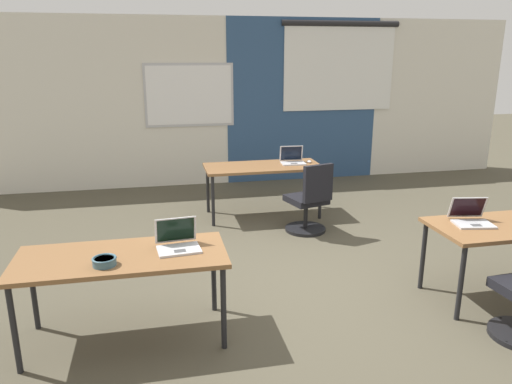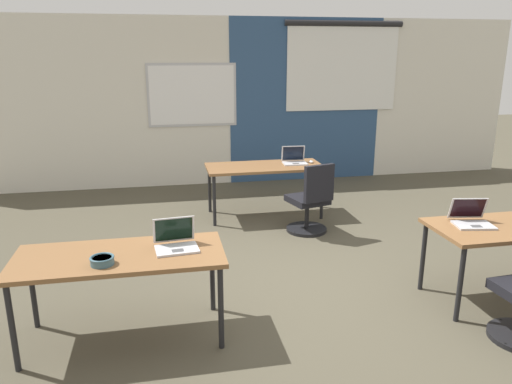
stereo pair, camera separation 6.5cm
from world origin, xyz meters
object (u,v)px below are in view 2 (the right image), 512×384
Objects in this scene: desk_near_left at (120,261)px; snack_bowl at (102,260)px; laptop_far_right at (294,160)px; desk_far_center at (265,170)px; laptop_near_left_inner at (176,242)px; laptop_near_right_inner at (472,219)px; chair_far_right at (310,204)px; mouse_far_right at (311,162)px.

snack_bowl is at bearing -122.31° from desk_near_left.
desk_near_left is 9.01× the size of snack_bowl.
laptop_far_right is 1.93× the size of snack_bowl.
laptop_near_left_inner reaches higher than desk_far_center.
laptop_near_right_inner is 2.13× the size of snack_bowl.
laptop_far_right reaches higher than snack_bowl.
chair_far_right is at bearing -62.09° from desk_far_center.
laptop_near_right_inner is at bearing -76.79° from mouse_far_right.
laptop_near_left_inner is (0.43, 0.04, 0.11)m from desk_near_left.
laptop_near_left_inner is at bearing -169.15° from laptop_near_right_inner.
mouse_far_right is at bearing 48.83° from laptop_near_left_inner.
mouse_far_right is 3.94m from snack_bowl.
desk_near_left is 4.49× the size of laptop_near_left_inner.
laptop_far_right is 3.80m from snack_bowl.
laptop_near_right_inner is at bearing 99.70° from chair_far_right.
laptop_near_left_inner is 0.39× the size of chair_far_right.
desk_near_left is at bearing 57.69° from snack_bowl.
mouse_far_right reaches higher than desk_far_center.
mouse_far_right is 0.94m from chair_far_right.
desk_near_left is 0.22m from snack_bowl.
laptop_near_left_inner is 2.01× the size of snack_bowl.
laptop_near_right_inner is (1.33, -2.71, 0.11)m from desk_far_center.
laptop_near_left_inner is at bearing 33.00° from chair_far_right.
laptop_near_right_inner is 3.59× the size of mouse_far_right.
chair_far_right is (-0.91, 1.92, -0.39)m from laptop_near_right_inner.
laptop_far_right is (2.19, 2.86, 0.11)m from desk_near_left.
desk_far_center is 9.01× the size of snack_bowl.
laptop_near_right_inner is (3.08, 0.09, 0.11)m from desk_near_left.
snack_bowl is at bearing -164.14° from laptop_near_left_inner.
laptop_near_right_inner is at bearing -4.65° from laptop_near_left_inner.
laptop_far_right is at bearing 7.39° from desk_far_center.
mouse_far_right is (0.68, 0.04, 0.08)m from desk_far_center.
laptop_near_left_inner is at bearing -125.48° from mouse_far_right.
desk_near_left is 1.00× the size of desk_far_center.
laptop_near_left_inner reaches higher than mouse_far_right.
chair_far_right is at bearing 42.81° from desk_near_left.
desk_far_center is at bearing -169.70° from laptop_far_right.
mouse_far_right is 0.59× the size of snack_bowl.
laptop_near_right_inner reaches higher than mouse_far_right.
chair_far_right is (-0.02, -0.85, -0.39)m from laptop_far_right.
mouse_far_right is (-0.65, 2.75, -0.03)m from laptop_near_right_inner.
snack_bowl is (-2.30, -3.03, -0.01)m from laptop_far_right.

